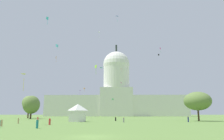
{
  "coord_description": "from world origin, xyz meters",
  "views": [
    {
      "loc": [
        3.25,
        -26.78,
        2.7
      ],
      "look_at": [
        -0.34,
        109.89,
        29.58
      ],
      "focal_mm": 35.37,
      "sensor_mm": 36.0,
      "label": 1
    }
  ],
  "objects": [
    {
      "name": "kite_cyan_mid",
      "position": [
        -19.13,
        38.51,
        32.29
      ],
      "size": [
        0.6,
        1.01,
        2.83
      ],
      "rotation": [
        0.0,
        0.0,
        3.49
      ],
      "color": "#33BCDB"
    },
    {
      "name": "kite_black_high",
      "position": [
        29.19,
        108.58,
        38.98
      ],
      "size": [
        0.94,
        0.94,
        0.89
      ],
      "rotation": [
        0.0,
        0.0,
        4.56
      ],
      "color": "black"
    },
    {
      "name": "person_teal_aisle_center",
      "position": [
        -11.45,
        14.07,
        0.77
      ],
      "size": [
        0.56,
        0.56,
        1.7
      ],
      "rotation": [
        0.0,
        0.0,
        1.17
      ],
      "color": "#1E757A",
      "rests_on": "ground_plane"
    },
    {
      "name": "kite_cyan_high",
      "position": [
        -32.24,
        96.13,
        41.55
      ],
      "size": [
        1.52,
        1.46,
        3.62
      ],
      "rotation": [
        0.0,
        0.0,
        1.19
      ],
      "color": "#33BCDB"
    },
    {
      "name": "capitol_building",
      "position": [
        1.97,
        183.39,
        20.43
      ],
      "size": [
        131.36,
        25.65,
        69.25
      ],
      "color": "silver",
      "rests_on": "ground_plane"
    },
    {
      "name": "kite_yellow_low",
      "position": [
        -19.44,
        26.05,
        11.64
      ],
      "size": [
        1.24,
        1.5,
        3.87
      ],
      "rotation": [
        0.0,
        0.0,
        1.27
      ],
      "color": "yellow"
    },
    {
      "name": "ground_plane",
      "position": [
        0.0,
        0.0,
        0.0
      ],
      "size": [
        800.0,
        800.0,
        0.0
      ],
      "primitive_type": "plane",
      "color": "olive"
    },
    {
      "name": "kite_violet_mid",
      "position": [
        -29.19,
        161.62,
        21.26
      ],
      "size": [
        0.67,
        0.37,
        3.46
      ],
      "rotation": [
        0.0,
        0.0,
        2.48
      ],
      "color": "purple"
    },
    {
      "name": "tree_east_far",
      "position": [
        31.65,
        53.19,
        6.97
      ],
      "size": [
        12.85,
        13.04,
        10.29
      ],
      "color": "#42301E",
      "rests_on": "ground_plane"
    },
    {
      "name": "kite_turquoise_mid",
      "position": [
        -3.08,
        50.81,
        18.41
      ],
      "size": [
        1.39,
        1.7,
        0.17
      ],
      "rotation": [
        0.0,
        0.0,
        4.18
      ],
      "color": "teal"
    },
    {
      "name": "person_black_edge_west",
      "position": [
        2.42,
        53.67,
        0.69
      ],
      "size": [
        0.49,
        0.49,
        1.55
      ],
      "rotation": [
        0.0,
        0.0,
        4.76
      ],
      "color": "black",
      "rests_on": "ground_plane"
    },
    {
      "name": "person_navy_mid_center",
      "position": [
        25.24,
        44.4,
        0.8
      ],
      "size": [
        0.47,
        0.47,
        1.75
      ],
      "rotation": [
        0.0,
        0.0,
        0.19
      ],
      "color": "navy",
      "rests_on": "ground_plane"
    },
    {
      "name": "tree_west_near",
      "position": [
        -39.15,
        81.36,
        6.83
      ],
      "size": [
        10.17,
        9.81,
        11.25
      ],
      "color": "#42301E",
      "rests_on": "ground_plane"
    },
    {
      "name": "kite_lime_low",
      "position": [
        -3.85,
        43.02,
        17.34
      ],
      "size": [
        0.7,
        0.79,
        3.18
      ],
      "rotation": [
        0.0,
        0.0,
        1.66
      ],
      "color": "#8CD133"
    },
    {
      "name": "kite_green_low",
      "position": [
        -0.01,
        114.79,
        11.59
      ],
      "size": [
        1.06,
        1.07,
        0.94
      ],
      "rotation": [
        0.0,
        0.0,
        3.78
      ],
      "color": "green"
    },
    {
      "name": "person_red_front_right",
      "position": [
        -12.99,
        26.57,
        0.73
      ],
      "size": [
        0.57,
        0.57,
        1.62
      ],
      "rotation": [
        0.0,
        0.0,
        3.4
      ],
      "color": "red",
      "rests_on": "ground_plane"
    },
    {
      "name": "kite_magenta_high",
      "position": [
        33.32,
        123.5,
        47.28
      ],
      "size": [
        0.69,
        0.81,
        3.5
      ],
      "rotation": [
        0.0,
        0.0,
        1.4
      ],
      "color": "#D1339E"
    },
    {
      "name": "kite_orange_mid",
      "position": [
        -24.25,
        153.07,
        22.62
      ],
      "size": [
        1.29,
        1.27,
        3.56
      ],
      "rotation": [
        0.0,
        0.0,
        1.05
      ],
      "color": "orange"
    },
    {
      "name": "kite_red_high",
      "position": [
        6.39,
        150.2,
        38.39
      ],
      "size": [
        1.33,
        0.88,
        2.33
      ],
      "rotation": [
        0.0,
        0.0,
        3.42
      ],
      "color": "red"
    },
    {
      "name": "tree_west_mid",
      "position": [
        -46.53,
        96.38,
        8.47
      ],
      "size": [
        10.03,
        10.02,
        12.33
      ],
      "color": "brown",
      "rests_on": "ground_plane"
    },
    {
      "name": "kite_blue_high",
      "position": [
        3.02,
        72.13,
        47.87
      ],
      "size": [
        1.45,
        0.87,
        2.7
      ],
      "rotation": [
        0.0,
        0.0,
        3.31
      ],
      "color": "blue"
    },
    {
      "name": "kite_white_high",
      "position": [
        -8.69,
        105.47,
        52.51
      ],
      "size": [
        1.5,
        1.64,
        4.16
      ],
      "rotation": [
        0.0,
        0.0,
        4.01
      ],
      "color": "white"
    },
    {
      "name": "person_red_deep_crowd",
      "position": [
        -25.83,
        54.29,
        0.69
      ],
      "size": [
        0.61,
        0.61,
        1.54
      ],
      "rotation": [
        0.0,
        0.0,
        0.61
      ],
      "color": "red",
      "rests_on": "ground_plane"
    },
    {
      "name": "person_tan_mid_right",
      "position": [
        -23.36,
        32.87,
        0.69
      ],
      "size": [
        0.46,
        0.46,
        1.5
      ],
      "rotation": [
        0.0,
        0.0,
        0.42
      ],
      "color": "tan",
      "rests_on": "ground_plane"
    },
    {
      "name": "kite_pink_mid",
      "position": [
        5.54,
        121.25,
        23.07
      ],
      "size": [
        0.84,
        1.1,
        0.99
      ],
      "rotation": [
        0.0,
        0.0,
        3.46
      ],
      "color": "pink"
    },
    {
      "name": "person_grey_front_left",
      "position": [
        4.97,
        41.22,
        0.68
      ],
      "size": [
        0.41,
        0.41,
        1.5
      ],
      "rotation": [
        0.0,
        0.0,
        4.77
      ],
      "color": "gray",
      "rests_on": "ground_plane"
    },
    {
      "name": "person_tan_edge_east",
      "position": [
        -21.24,
        20.18,
        0.65
      ],
      "size": [
        0.44,
        0.44,
        1.46
      ],
      "rotation": [
        0.0,
        0.0,
        1.52
      ],
      "color": "tan",
      "rests_on": "ground_plane"
    },
    {
      "name": "event_tent",
      "position": [
        -9.89,
        46.14,
        2.88
      ],
      "size": [
        5.08,
        4.87,
        5.69
      ],
      "rotation": [
        0.0,
        0.0,
        -0.05
      ],
      "color": "white",
      "rests_on": "ground_plane"
    },
    {
      "name": "kite_orange_high",
      "position": [
        -36.72,
        111.17,
        37.88
      ],
      "size": [
        0.55,
        0.72,
        4.04
      ],
      "rotation": [
        0.0,
        0.0,
        3.83
      ],
      "color": "orange"
    }
  ]
}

